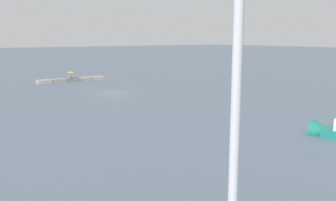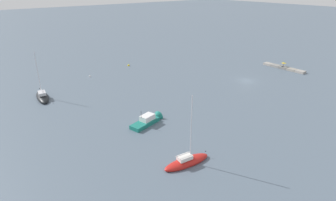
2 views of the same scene
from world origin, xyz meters
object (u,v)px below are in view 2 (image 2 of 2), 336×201
person_seated_grey_left (283,66)px  umbrella_open_yellow (284,63)px  sailboat_red_near (187,162)px  mooring_buoy_mid (90,76)px  motorboat_teal_mid (149,121)px  sailboat_black_mid (42,97)px  mooring_buoy_near (129,65)px

person_seated_grey_left → umbrella_open_yellow: (-0.02, -0.22, 0.85)m
sailboat_red_near → mooring_buoy_mid: sailboat_red_near is taller
motorboat_teal_mid → mooring_buoy_mid: 31.51m
sailboat_red_near → person_seated_grey_left: bearing=115.2°
person_seated_grey_left → motorboat_teal_mid: 49.58m
sailboat_black_mid → motorboat_teal_mid: bearing=-55.0°
sailboat_red_near → sailboat_black_mid: bearing=-160.6°
umbrella_open_yellow → mooring_buoy_near: size_ratio=1.92×
mooring_buoy_near → mooring_buoy_mid: 13.70m
sailboat_black_mid → motorboat_teal_mid: sailboat_black_mid is taller
person_seated_grey_left → mooring_buoy_near: bearing=59.4°
sailboat_red_near → umbrella_open_yellow: bearing=115.1°
sailboat_black_mid → sailboat_red_near: bearing=-68.1°
sailboat_red_near → motorboat_teal_mid: bearing=173.9°
sailboat_red_near → sailboat_black_mid: 37.89m
sailboat_red_near → motorboat_teal_mid: size_ratio=1.49×
sailboat_red_near → motorboat_teal_mid: sailboat_red_near is taller
umbrella_open_yellow → sailboat_black_mid: (19.52, 60.96, -1.33)m
motorboat_teal_mid → person_seated_grey_left: bearing=80.4°
person_seated_grey_left → sailboat_black_mid: bearing=83.9°
sailboat_red_near → mooring_buoy_near: (47.51, -19.45, -0.24)m
umbrella_open_yellow → sailboat_black_mid: size_ratio=0.12×
mooring_buoy_near → mooring_buoy_mid: bearing=101.5°
person_seated_grey_left → mooring_buoy_near: person_seated_grey_left is taller
umbrella_open_yellow → sailboat_red_near: 55.52m
umbrella_open_yellow → sailboat_red_near: sailboat_red_near is taller
umbrella_open_yellow → mooring_buoy_near: umbrella_open_yellow is taller
person_seated_grey_left → sailboat_black_mid: size_ratio=0.07×
umbrella_open_yellow → sailboat_red_near: (-17.45, 52.69, -1.37)m
sailboat_red_near → sailboat_black_mid: sailboat_red_near is taller
sailboat_red_near → motorboat_teal_mid: (13.41, -3.06, 0.04)m
mooring_buoy_mid → motorboat_teal_mid: bearing=174.6°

